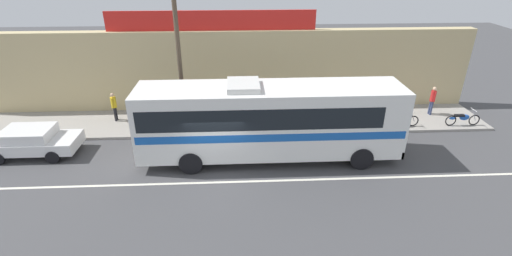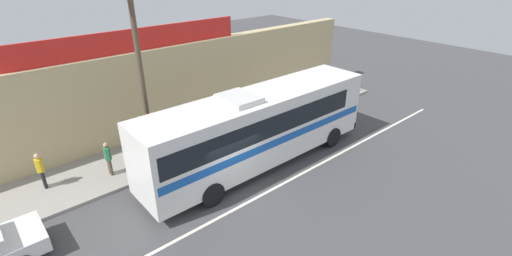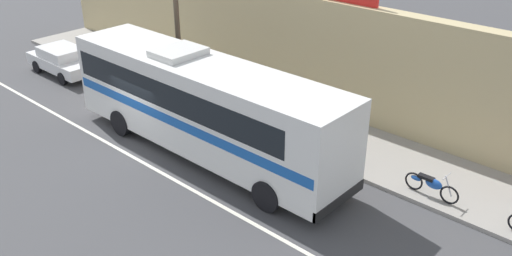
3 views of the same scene
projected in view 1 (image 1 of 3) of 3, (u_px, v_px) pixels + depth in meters
ground_plane at (216, 172)px, 16.48m from camera, size 70.00×70.00×0.00m
sidewalk_slab at (220, 122)px, 21.11m from camera, size 30.00×3.60×0.14m
storefront_facade at (220, 71)px, 22.02m from camera, size 30.00×0.70×4.80m
storefront_billboard at (211, 20)px, 20.70m from camera, size 11.82×0.12×1.10m
road_center_stripe at (216, 182)px, 15.76m from camera, size 30.00×0.14×0.01m
intercity_bus at (268, 118)px, 16.75m from camera, size 11.92×2.66×3.78m
parked_car at (32, 141)px, 17.59m from camera, size 4.25×1.90×1.37m
utility_pole at (179, 53)px, 17.78m from camera, size 1.60×0.22×8.35m
motorcycle_green at (402, 119)px, 20.21m from camera, size 1.82×0.56×0.94m
motorcycle_orange at (462, 118)px, 20.32m from camera, size 1.95×0.56×0.94m
pedestrian_by_curb at (433, 98)px, 21.47m from camera, size 0.30×0.48×1.70m
pedestrian_far_right at (156, 110)px, 20.07m from camera, size 0.30×0.48×1.62m
pedestrian_far_left at (114, 105)px, 20.70m from camera, size 0.30×0.48×1.65m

